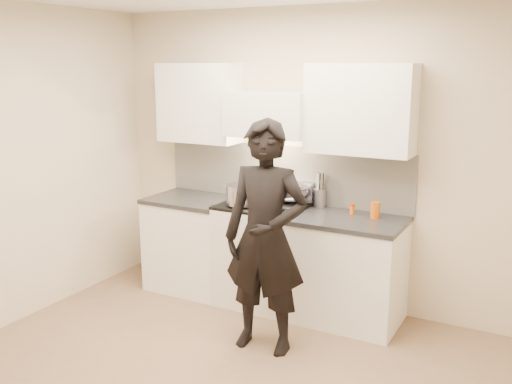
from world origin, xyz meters
TOP-DOWN VIEW (x-y plane):
  - ground_plane at (0.00, 0.00)m, footprint 4.00×4.00m
  - room_shell at (-0.06, 0.37)m, footprint 4.04×3.54m
  - stove at (-0.30, 1.42)m, footprint 0.76×0.65m
  - counter_right at (0.53, 1.43)m, footprint 0.92×0.67m
  - counter_left at (-1.08, 1.43)m, footprint 0.82×0.67m
  - wok at (-0.10, 1.57)m, footprint 0.39×0.48m
  - stock_pot at (-0.45, 1.28)m, footprint 0.38×0.30m
  - utensil_crock at (0.15, 1.67)m, footprint 0.12×0.12m
  - spice_jar at (0.50, 1.57)m, footprint 0.04×0.04m
  - oil_glass at (0.71, 1.53)m, footprint 0.08×0.08m
  - person at (0.13, 0.65)m, footprint 0.70×0.49m

SIDE VIEW (x-z plane):
  - ground_plane at x=0.00m, z-range 0.00..0.00m
  - counter_right at x=0.53m, z-range 0.00..0.92m
  - counter_left at x=-1.08m, z-range 0.00..0.92m
  - stove at x=-0.30m, z-range 0.00..0.95m
  - person at x=0.13m, z-range 0.00..1.81m
  - spice_jar at x=0.50m, z-range 0.92..1.01m
  - oil_glass at x=0.71m, z-range 0.92..1.06m
  - utensil_crock at x=0.15m, z-range 0.86..1.17m
  - stock_pot at x=-0.45m, z-range 0.96..1.14m
  - wok at x=-0.10m, z-range 0.91..1.22m
  - room_shell at x=-0.06m, z-range 0.25..2.95m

